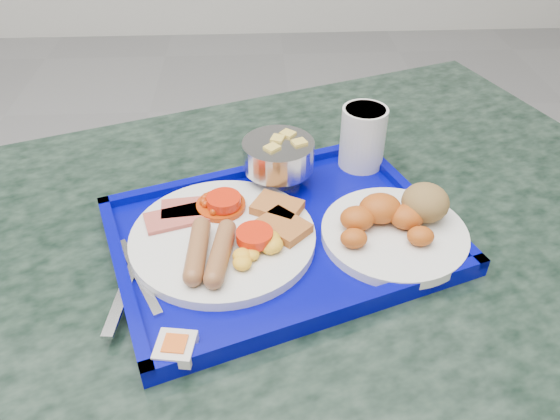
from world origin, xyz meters
name	(u,v)px	position (x,y,z in m)	size (l,w,h in m)	color
table	(280,321)	(0.53, 0.25, 0.54)	(1.36, 1.13, 0.73)	slate
tray	(280,237)	(0.53, 0.22, 0.74)	(0.51, 0.44, 0.03)	#03048E
main_plate	(228,235)	(0.46, 0.21, 0.76)	(0.24, 0.24, 0.04)	silver
bread_plate	(397,223)	(0.68, 0.22, 0.76)	(0.19, 0.19, 0.06)	silver
fruit_bowl	(279,156)	(0.53, 0.34, 0.79)	(0.10, 0.10, 0.07)	#ABABAD
juice_cup	(363,135)	(0.66, 0.39, 0.80)	(0.07, 0.07, 0.10)	silver
spoon	(169,240)	(0.38, 0.21, 0.75)	(0.10, 0.18, 0.01)	#ABABAD
knife	(130,274)	(0.34, 0.16, 0.75)	(0.01, 0.19, 0.00)	#ABABAD
jam_packet	(176,348)	(0.41, 0.04, 0.75)	(0.05, 0.05, 0.02)	silver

